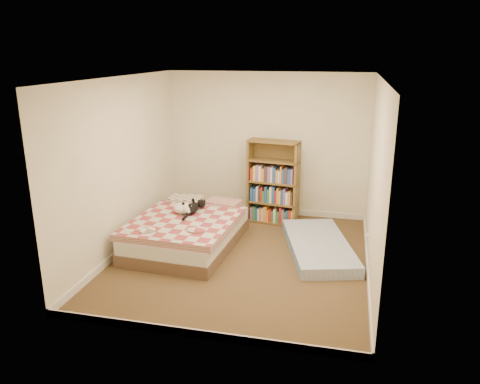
% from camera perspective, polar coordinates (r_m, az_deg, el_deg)
% --- Properties ---
extents(room, '(3.51, 4.01, 2.51)m').
position_cam_1_polar(room, '(6.32, 0.16, 1.85)').
color(room, '#4F3722').
rests_on(room, ground).
extents(bed, '(1.53, 2.04, 0.52)m').
position_cam_1_polar(bed, '(7.11, -6.34, -4.68)').
color(bed, brown).
rests_on(bed, room).
extents(bookshelf, '(0.90, 0.40, 1.43)m').
position_cam_1_polar(bookshelf, '(7.94, 4.05, -0.02)').
color(bookshelf, brown).
rests_on(bookshelf, room).
extents(floor_mattress, '(1.29, 1.99, 0.17)m').
position_cam_1_polar(floor_mattress, '(7.00, 9.53, -6.53)').
color(floor_mattress, '#6A88B1').
rests_on(floor_mattress, room).
extents(black_cat, '(0.33, 0.70, 0.16)m').
position_cam_1_polar(black_cat, '(7.17, -5.76, -1.89)').
color(black_cat, black).
rests_on(black_cat, bed).
extents(white_dog, '(0.33, 0.34, 0.16)m').
position_cam_1_polar(white_dog, '(7.13, -6.86, -1.96)').
color(white_dog, silver).
rests_on(white_dog, bed).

